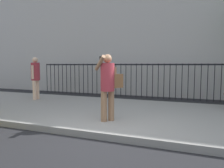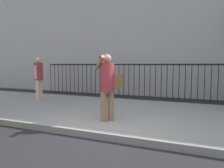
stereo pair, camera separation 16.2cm
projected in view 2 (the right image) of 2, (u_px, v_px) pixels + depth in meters
ground_plane at (101, 141)px, 4.36m from camera, size 60.00×60.00×0.00m
sidewalk at (134, 114)px, 6.37m from camera, size 28.00×4.40×0.15m
building_facade at (169, 7)px, 11.73m from camera, size 28.00×4.00×9.35m
iron_fence at (158, 76)px, 9.67m from camera, size 12.03×0.04×1.60m
pedestrian_on_phone at (108, 83)px, 5.25m from camera, size 0.66×0.69×1.64m
pedestrian_walking at (39, 75)px, 8.64m from camera, size 0.39×0.49×1.69m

